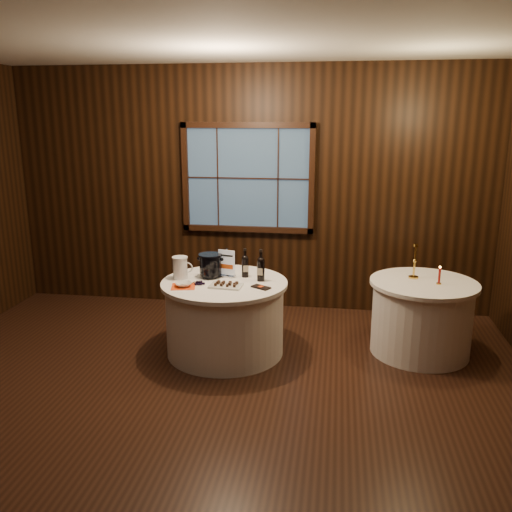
% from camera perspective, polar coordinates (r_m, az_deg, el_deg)
% --- Properties ---
extents(ground, '(6.00, 6.00, 0.00)m').
position_cam_1_polar(ground, '(4.89, -5.70, -14.82)').
color(ground, black).
rests_on(ground, ground).
extents(back_wall, '(6.00, 0.10, 3.00)m').
position_cam_1_polar(back_wall, '(6.75, -0.84, 7.32)').
color(back_wall, black).
rests_on(back_wall, ground).
extents(main_table, '(1.28, 1.28, 0.77)m').
position_cam_1_polar(main_table, '(5.61, -3.29, -6.42)').
color(main_table, white).
rests_on(main_table, ground).
extents(side_table, '(1.08, 1.08, 0.77)m').
position_cam_1_polar(side_table, '(5.85, 17.00, -6.16)').
color(side_table, white).
rests_on(side_table, ground).
extents(sign_stand, '(0.18, 0.13, 0.30)m').
position_cam_1_polar(sign_stand, '(5.61, -3.06, -1.21)').
color(sign_stand, '#AEADB4').
rests_on(sign_stand, main_table).
extents(port_bottle_left, '(0.07, 0.08, 0.30)m').
position_cam_1_polar(port_bottle_left, '(5.60, -1.16, -0.92)').
color(port_bottle_left, black).
rests_on(port_bottle_left, main_table).
extents(port_bottle_right, '(0.08, 0.08, 0.32)m').
position_cam_1_polar(port_bottle_right, '(5.46, 0.51, -1.20)').
color(port_bottle_right, black).
rests_on(port_bottle_right, main_table).
extents(ice_bucket, '(0.24, 0.24, 0.25)m').
position_cam_1_polar(ice_bucket, '(5.60, -4.81, -0.96)').
color(ice_bucket, black).
rests_on(ice_bucket, main_table).
extents(chocolate_plate, '(0.33, 0.23, 0.04)m').
position_cam_1_polar(chocolate_plate, '(5.31, -3.19, -3.06)').
color(chocolate_plate, silver).
rests_on(chocolate_plate, main_table).
extents(chocolate_box, '(0.21, 0.17, 0.02)m').
position_cam_1_polar(chocolate_box, '(5.27, 0.51, -3.31)').
color(chocolate_box, black).
rests_on(chocolate_box, main_table).
extents(grape_bunch, '(0.17, 0.09, 0.04)m').
position_cam_1_polar(grape_bunch, '(5.38, -6.01, -2.88)').
color(grape_bunch, black).
rests_on(grape_bunch, main_table).
extents(glass_pitcher, '(0.21, 0.16, 0.23)m').
position_cam_1_polar(glass_pitcher, '(5.60, -7.97, -1.22)').
color(glass_pitcher, white).
rests_on(glass_pitcher, main_table).
extents(orange_napkin, '(0.27, 0.27, 0.00)m').
position_cam_1_polar(orange_napkin, '(5.36, -7.65, -3.20)').
color(orange_napkin, '#EA4413').
rests_on(orange_napkin, main_table).
extents(cracker_bowl, '(0.21, 0.21, 0.04)m').
position_cam_1_polar(cracker_bowl, '(5.35, -7.66, -2.98)').
color(cracker_bowl, silver).
rests_on(cracker_bowl, orange_napkin).
extents(brass_candlestick, '(0.10, 0.10, 0.36)m').
position_cam_1_polar(brass_candlestick, '(5.79, 16.32, -1.01)').
color(brass_candlestick, gold).
rests_on(brass_candlestick, side_table).
extents(red_candle, '(0.05, 0.05, 0.19)m').
position_cam_1_polar(red_candle, '(5.67, 18.74, -2.11)').
color(red_candle, gold).
rests_on(red_candle, side_table).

